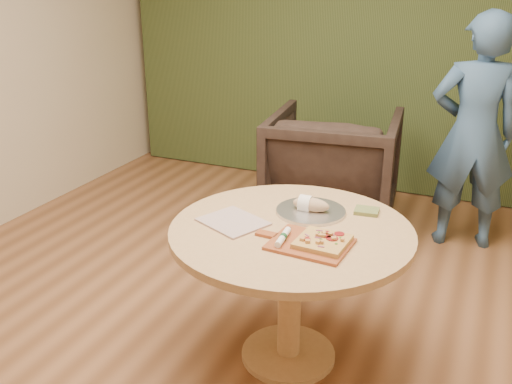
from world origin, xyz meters
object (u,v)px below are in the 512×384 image
Objects in this scene: pedestal_table at (291,254)px; cutlery_roll at (283,237)px; serving_tray at (311,211)px; armchair at (333,162)px; person_standing at (474,134)px; flatbread_pizza at (323,241)px; pizza_paddle at (308,244)px; bread_roll at (309,204)px.

cutlery_roll is (0.02, -0.17, 0.17)m from pedestal_table.
serving_tray is 0.36× the size of armchair.
person_standing is at bearing 66.29° from cutlery_roll.
armchair is (-0.33, 1.58, -0.26)m from serving_tray.
pedestal_table is 0.29m from flatbread_pizza.
armchair is at bearing 99.63° from pedestal_table.
bread_roll reaches higher than pizza_paddle.
flatbread_pizza reaches higher than pedestal_table.
person_standing is (0.56, 1.94, 0.08)m from pizza_paddle.
pizza_paddle is 1.94× the size of flatbread_pizza.
flatbread_pizza is (0.20, -0.13, 0.17)m from pedestal_table.
bread_roll is at bearing 111.72° from pizza_paddle.
armchair reaches higher than bread_roll.
pedestal_table is 1.19× the size of armchair.
pizza_paddle is 2.36× the size of bread_roll.
serving_tray is 0.21× the size of person_standing.
cutlery_roll is at bearing -89.44° from bread_roll.
pizza_paddle is at bearing -72.11° from bread_roll.
pedestal_table is at bearing 136.68° from pizza_paddle.
pizza_paddle is 0.27× the size of person_standing.
armchair is at bearing 104.62° from flatbread_pizza.
person_standing reaches higher than pizza_paddle.
cutlery_roll is (-0.18, -0.04, 0.00)m from flatbread_pizza.
person_standing is at bearing 77.67° from pizza_paddle.
flatbread_pizza reaches higher than pizza_paddle.
cutlery_roll is 2.07m from person_standing.
pizza_paddle is 0.38m from bread_roll.
person_standing is at bearing 173.76° from armchair.
person_standing is (0.67, 1.58, 0.08)m from serving_tray.
pizza_paddle is 2.02m from person_standing.
person_standing is at bearing 75.53° from flatbread_pizza.
pedestal_table is 0.24m from cutlery_roll.
cutlery_roll is at bearing -82.78° from pedestal_table.
armchair reaches higher than cutlery_roll.
pedestal_table is 1.94m from person_standing.
bread_roll is (0.02, 0.21, 0.18)m from pedestal_table.
person_standing is (1.00, 0.00, 0.34)m from armchair.
pedestal_table is at bearing -94.72° from bread_roll.
flatbread_pizza is at bearing -33.67° from pedestal_table.
person_standing is at bearing 66.79° from bread_roll.
pedestal_table is at bearing 146.33° from flatbread_pizza.
armchair reaches higher than pizza_paddle.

